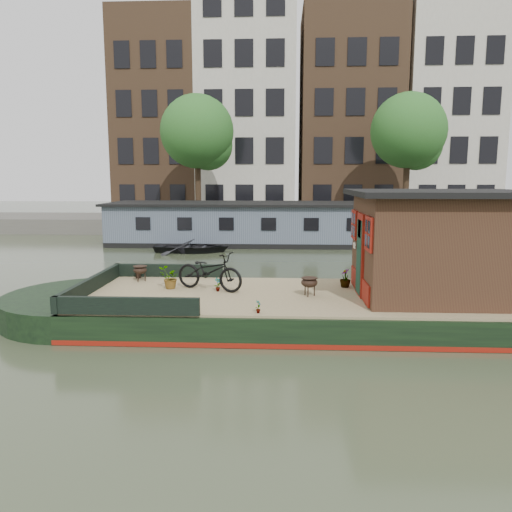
{
  "coord_description": "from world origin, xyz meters",
  "views": [
    {
      "loc": [
        -1.39,
        -11.43,
        3.35
      ],
      "look_at": [
        -2.01,
        0.5,
        1.47
      ],
      "focal_mm": 35.0,
      "sensor_mm": 36.0,
      "label": 1
    }
  ],
  "objects_px": {
    "bicycle": "(210,271)",
    "dinghy": "(192,244)",
    "brazier_front": "(309,287)",
    "brazier_rear": "(140,274)",
    "potted_plant_a": "(218,284)",
    "cabin": "(439,243)"
  },
  "relations": [
    {
      "from": "potted_plant_a",
      "to": "brazier_front",
      "type": "relative_size",
      "value": 0.78
    },
    {
      "from": "cabin",
      "to": "dinghy",
      "type": "relative_size",
      "value": 1.18
    },
    {
      "from": "cabin",
      "to": "dinghy",
      "type": "height_order",
      "value": "cabin"
    },
    {
      "from": "cabin",
      "to": "dinghy",
      "type": "bearing_deg",
      "value": 125.08
    },
    {
      "from": "bicycle",
      "to": "brazier_rear",
      "type": "bearing_deg",
      "value": 88.05
    },
    {
      "from": "cabin",
      "to": "potted_plant_a",
      "type": "height_order",
      "value": "cabin"
    },
    {
      "from": "bicycle",
      "to": "brazier_rear",
      "type": "relative_size",
      "value": 4.29
    },
    {
      "from": "brazier_front",
      "to": "potted_plant_a",
      "type": "bearing_deg",
      "value": 170.61
    },
    {
      "from": "brazier_front",
      "to": "cabin",
      "type": "bearing_deg",
      "value": 2.97
    },
    {
      "from": "cabin",
      "to": "brazier_front",
      "type": "relative_size",
      "value": 9.23
    },
    {
      "from": "cabin",
      "to": "bicycle",
      "type": "distance_m",
      "value": 5.38
    },
    {
      "from": "potted_plant_a",
      "to": "dinghy",
      "type": "distance_m",
      "value": 11.03
    },
    {
      "from": "brazier_rear",
      "to": "dinghy",
      "type": "distance_m",
      "value": 9.68
    },
    {
      "from": "dinghy",
      "to": "brazier_front",
      "type": "bearing_deg",
      "value": -157.38
    },
    {
      "from": "cabin",
      "to": "dinghy",
      "type": "distance_m",
      "value": 13.44
    },
    {
      "from": "potted_plant_a",
      "to": "brazier_front",
      "type": "height_order",
      "value": "brazier_front"
    },
    {
      "from": "potted_plant_a",
      "to": "brazier_rear",
      "type": "height_order",
      "value": "brazier_rear"
    },
    {
      "from": "brazier_front",
      "to": "brazier_rear",
      "type": "distance_m",
      "value": 4.58
    },
    {
      "from": "brazier_front",
      "to": "brazier_rear",
      "type": "height_order",
      "value": "brazier_front"
    },
    {
      "from": "bicycle",
      "to": "dinghy",
      "type": "bearing_deg",
      "value": 35.82
    },
    {
      "from": "potted_plant_a",
      "to": "bicycle",
      "type": "bearing_deg",
      "value": 147.61
    },
    {
      "from": "brazier_front",
      "to": "brazier_rear",
      "type": "relative_size",
      "value": 1.04
    }
  ]
}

